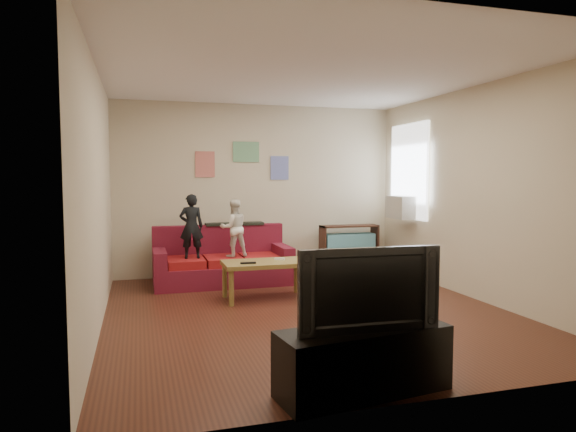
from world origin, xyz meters
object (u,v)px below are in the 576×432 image
object	(u,v)px
sofa	(222,263)
file_box	(355,270)
tv_stand	(363,361)
child_a	(191,226)
child_b	(234,228)
bookshelf	(349,251)
coffee_table	(265,267)
television	(364,287)

from	to	relation	value
sofa	file_box	bearing A→B (deg)	-11.44
tv_stand	sofa	bearing A→B (deg)	87.52
child_a	child_b	xyz separation A→B (m)	(0.60, 0.00, -0.04)
bookshelf	tv_stand	xyz separation A→B (m)	(-1.79, -4.46, -0.10)
sofa	coffee_table	world-z (taller)	sofa
coffee_table	television	xyz separation A→B (m)	(-0.01, -2.98, 0.36)
child_a	bookshelf	xyz separation A→B (m)	(2.61, 0.51, -0.52)
coffee_table	child_a	bearing A→B (deg)	130.65
sofa	coffee_table	distance (m)	1.20
bookshelf	coffee_table	bearing A→B (deg)	-140.20
child_b	television	bearing A→B (deg)	86.28
bookshelf	file_box	bearing A→B (deg)	-106.49
coffee_table	tv_stand	world-z (taller)	coffee_table
coffee_table	television	bearing A→B (deg)	-90.16
bookshelf	file_box	xyz separation A→B (m)	(-0.22, -0.74, -0.19)
child_b	coffee_table	world-z (taller)	child_b
coffee_table	file_box	distance (m)	1.75
coffee_table	file_box	bearing A→B (deg)	25.44
file_box	television	world-z (taller)	television
child_b	bookshelf	bearing A→B (deg)	-172.57
child_a	coffee_table	bearing A→B (deg)	135.03
sofa	child_a	world-z (taller)	child_a
file_box	tv_stand	bearing A→B (deg)	-112.83
child_a	television	bearing A→B (deg)	106.13
sofa	child_b	xyz separation A→B (m)	(0.15, -0.17, 0.54)
file_box	tv_stand	xyz separation A→B (m)	(-1.57, -3.72, 0.08)
tv_stand	television	distance (m)	0.54
sofa	child_a	bearing A→B (deg)	-159.74
child_a	television	world-z (taller)	child_a
tv_stand	television	size ratio (longest dim) A/B	1.22
file_box	television	xyz separation A→B (m)	(-1.57, -3.72, 0.62)
bookshelf	television	xyz separation A→B (m)	(-1.79, -4.46, 0.43)
tv_stand	file_box	bearing A→B (deg)	59.56
coffee_table	bookshelf	size ratio (longest dim) A/B	1.12
child_b	bookshelf	xyz separation A→B (m)	(2.01, 0.51, -0.48)
child_a	child_b	bearing A→B (deg)	-175.62
file_box	coffee_table	bearing A→B (deg)	-154.56
coffee_table	bookshelf	world-z (taller)	bookshelf
television	bookshelf	bearing A→B (deg)	69.95
sofa	tv_stand	size ratio (longest dim) A/B	1.55
child_a	television	xyz separation A→B (m)	(0.82, -3.95, -0.09)
file_box	bookshelf	bearing A→B (deg)	73.51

